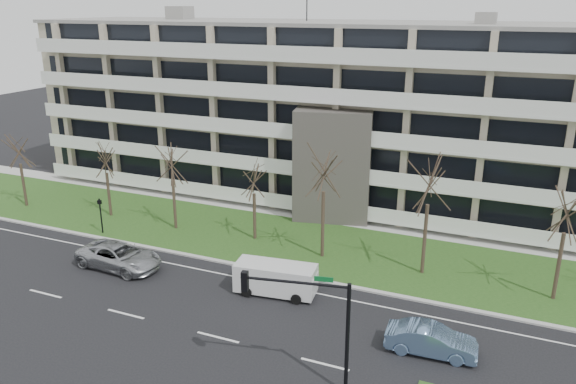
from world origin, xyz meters
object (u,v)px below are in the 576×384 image
at_px(blue_sedan, 431,340).
at_px(white_van, 277,276).
at_px(traffic_signal, 311,317).
at_px(pedestrian_signal, 100,211).
at_px(silver_pickup, 119,256).

distance_m(blue_sedan, white_van, 10.00).
relative_size(white_van, traffic_signal, 0.89).
distance_m(blue_sedan, pedestrian_signal, 26.46).
height_order(silver_pickup, blue_sedan, silver_pickup).
xyz_separation_m(silver_pickup, blue_sedan, (20.73, -1.72, -0.07)).
distance_m(silver_pickup, traffic_signal, 17.66).
bearing_deg(pedestrian_signal, blue_sedan, -8.52).
height_order(blue_sedan, traffic_signal, traffic_signal).
relative_size(blue_sedan, traffic_signal, 0.79).
bearing_deg(traffic_signal, pedestrian_signal, 141.59).
bearing_deg(blue_sedan, traffic_signal, 132.84).
distance_m(blue_sedan, traffic_signal, 7.36).
bearing_deg(traffic_signal, white_van, 112.59).
bearing_deg(blue_sedan, white_van, 71.17).
relative_size(blue_sedan, white_van, 0.89).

